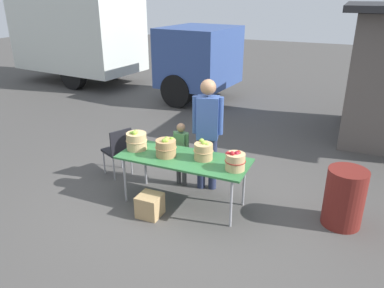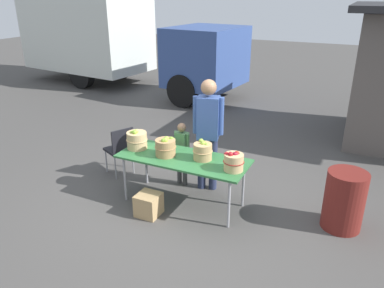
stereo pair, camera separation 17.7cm
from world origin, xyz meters
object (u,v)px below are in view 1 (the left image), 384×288
object	(u,v)px
market_table	(184,161)
produce_crate	(150,205)
folding_chair	(119,148)
vendor_adult	(208,127)
child_customer	(181,149)
apple_basket_green_0	(136,140)
apple_basket_red_0	(235,161)
box_truck	(103,40)
apple_basket_green_1	(166,147)
apple_basket_green_2	(204,151)
trash_barrel	(344,198)

from	to	relation	value
market_table	produce_crate	world-z (taller)	market_table
folding_chair	produce_crate	bearing A→B (deg)	76.72
vendor_adult	child_customer	distance (m)	0.61
vendor_adult	folding_chair	size ratio (longest dim) A/B	2.08
apple_basket_green_0	apple_basket_red_0	bearing A→B (deg)	-2.75
box_truck	folding_chair	bearing A→B (deg)	-45.74
apple_basket_green_0	child_customer	world-z (taller)	apple_basket_green_0
vendor_adult	folding_chair	distance (m)	1.64
apple_basket_red_0	vendor_adult	size ratio (longest dim) A/B	0.16
apple_basket_green_1	vendor_adult	xyz separation A→B (m)	(0.40, 0.62, 0.17)
folding_chair	produce_crate	distance (m)	1.45
apple_basket_green_0	produce_crate	xyz separation A→B (m)	(0.48, -0.50, -0.73)
apple_basket_green_2	produce_crate	distance (m)	1.09
apple_basket_green_1	child_customer	world-z (taller)	child_customer
box_truck	apple_basket_green_0	bearing A→B (deg)	-43.86
apple_basket_green_0	vendor_adult	size ratio (longest dim) A/B	0.18
child_customer	folding_chair	world-z (taller)	child_customer
produce_crate	market_table	bearing A→B (deg)	58.73
apple_basket_green_0	child_customer	bearing A→B (deg)	46.92
apple_basket_green_1	folding_chair	world-z (taller)	apple_basket_green_1
market_table	child_customer	bearing A→B (deg)	118.60
apple_basket_green_1	apple_basket_red_0	distance (m)	1.05
apple_basket_green_2	child_customer	distance (m)	0.77
apple_basket_green_2	produce_crate	size ratio (longest dim) A/B	0.88
market_table	trash_barrel	bearing A→B (deg)	9.54
trash_barrel	produce_crate	xyz separation A→B (m)	(-2.50, -0.87, -0.25)
apple_basket_red_0	box_truck	bearing A→B (deg)	137.19
child_customer	produce_crate	distance (m)	1.13
apple_basket_green_0	apple_basket_green_2	size ratio (longest dim) A/B	1.14
market_table	child_customer	xyz separation A→B (m)	(-0.29, 0.53, -0.08)
apple_basket_green_0	trash_barrel	size ratio (longest dim) A/B	0.39
box_truck	apple_basket_green_1	bearing A→B (deg)	-41.15
apple_basket_red_0	produce_crate	distance (m)	1.37
apple_basket_green_0	apple_basket_green_2	distance (m)	1.07
vendor_adult	produce_crate	bearing A→B (deg)	52.79
apple_basket_green_0	apple_basket_green_1	bearing A→B (deg)	-5.03
apple_basket_green_0	apple_basket_green_2	world-z (taller)	apple_basket_green_0
market_table	folding_chair	bearing A→B (deg)	164.30
apple_basket_green_1	trash_barrel	bearing A→B (deg)	9.45
apple_basket_green_1	produce_crate	xyz separation A→B (m)	(-0.04, -0.46, -0.72)
trash_barrel	apple_basket_green_1	bearing A→B (deg)	-170.55
apple_basket_red_0	trash_barrel	world-z (taller)	apple_basket_red_0
apple_basket_green_1	produce_crate	distance (m)	0.85
apple_basket_green_2	folding_chair	bearing A→B (deg)	169.26
apple_basket_green_0	vendor_adult	bearing A→B (deg)	31.76
vendor_adult	trash_barrel	bearing A→B (deg)	159.27
child_customer	trash_barrel	distance (m)	2.51
child_customer	folding_chair	xyz separation A→B (m)	(-1.11, -0.14, -0.12)
produce_crate	child_customer	bearing A→B (deg)	89.41
vendor_adult	folding_chair	world-z (taller)	vendor_adult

